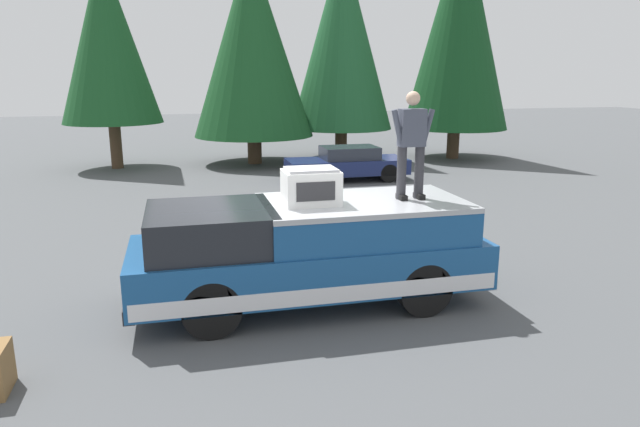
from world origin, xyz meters
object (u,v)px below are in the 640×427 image
Objects in this scene: person_on_truck_bed at (412,142)px; parked_car_navy at (347,163)px; compressor_unit at (311,186)px; pickup_truck at (310,251)px.

person_on_truck_bed reaches higher than parked_car_navy.
compressor_unit reaches higher than parked_car_navy.
compressor_unit is at bearing -168.17° from pickup_truck.
compressor_unit is 0.20× the size of parked_car_navy.
person_on_truck_bed is (-0.05, -1.64, 1.68)m from pickup_truck.
person_on_truck_bed is (0.01, -1.63, 0.62)m from compressor_unit.
parked_car_navy is (10.43, -2.06, -1.97)m from person_on_truck_bed.
pickup_truck is 1.06m from compressor_unit.
pickup_truck is 11.02m from parked_car_navy.
person_on_truck_bed is at bearing 168.80° from parked_car_navy.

